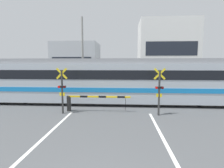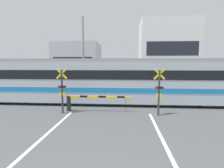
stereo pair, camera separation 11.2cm
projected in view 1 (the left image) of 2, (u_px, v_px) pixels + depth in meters
name	position (u px, v px, depth m)	size (l,w,h in m)	color
rail_track_near	(112.00, 104.00, 12.82)	(50.00, 0.10, 0.08)	gray
rail_track_far	(114.00, 100.00, 14.25)	(50.00, 0.10, 0.08)	gray
commuter_train	(110.00, 80.00, 13.35)	(20.54, 2.95, 3.38)	#ADB7C1
crossing_barrier_near	(86.00, 100.00, 11.01)	(4.01, 0.20, 1.00)	black
crossing_barrier_far	(131.00, 88.00, 16.29)	(4.01, 0.20, 1.00)	black
crossing_signal_left	(62.00, 89.00, 10.44)	(0.68, 0.15, 2.77)	#333333
crossing_signal_right	(159.00, 90.00, 10.06)	(0.68, 0.15, 2.77)	#333333
building_left_of_street	(77.00, 64.00, 26.26)	(6.42, 5.50, 6.06)	#B2B7BC
building_right_of_street	(166.00, 53.00, 25.22)	(7.82, 5.50, 9.06)	white
utility_pole_streetside	(83.00, 55.00, 18.74)	(0.22, 0.22, 7.94)	gray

